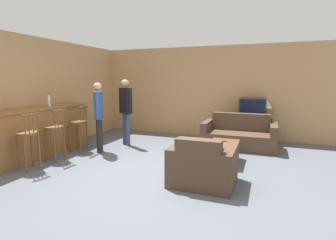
{
  "coord_description": "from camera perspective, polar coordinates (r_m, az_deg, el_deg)",
  "views": [
    {
      "loc": [
        1.68,
        -3.95,
        1.65
      ],
      "look_at": [
        -0.18,
        0.91,
        0.85
      ],
      "focal_mm": 28.0,
      "sensor_mm": 36.0,
      "label": 1
    }
  ],
  "objects": [
    {
      "name": "table_lamp",
      "position": [
        7.27,
        20.75,
        3.23
      ],
      "size": [
        0.26,
        0.26,
        0.53
      ],
      "color": "brown",
      "rests_on": "tv_unit"
    },
    {
      "name": "couch_far",
      "position": [
        6.68,
        15.18,
        -3.35
      ],
      "size": [
        1.73,
        0.91,
        0.82
      ],
      "color": "#4C3828",
      "rests_on": "ground_plane"
    },
    {
      "name": "wall_left",
      "position": [
        7.19,
        -22.15,
        5.31
      ],
      "size": [
        0.08,
        8.61,
        2.6
      ],
      "color": "tan",
      "rests_on": "ground_plane"
    },
    {
      "name": "tv",
      "position": [
        7.29,
        17.9,
        2.45
      ],
      "size": [
        0.66,
        0.46,
        0.54
      ],
      "color": "black",
      "rests_on": "tv_unit"
    },
    {
      "name": "bar_counter",
      "position": [
        6.23,
        -26.74,
        -2.45
      ],
      "size": [
        0.55,
        2.77,
        1.07
      ],
      "color": "brown",
      "rests_on": "ground_plane"
    },
    {
      "name": "tv_unit",
      "position": [
        7.38,
        17.69,
        -2.09
      ],
      "size": [
        1.02,
        0.45,
        0.63
      ],
      "color": "#2D2319",
      "rests_on": "ground_plane"
    },
    {
      "name": "armchair_near",
      "position": [
        4.24,
        7.53,
        -10.06
      ],
      "size": [
        0.99,
        0.86,
        0.79
      ],
      "color": "#4C3828",
      "rests_on": "ground_plane"
    },
    {
      "name": "bar_chair_far",
      "position": [
        6.35,
        -18.85,
        -1.34
      ],
      "size": [
        0.4,
        0.4,
        1.06
      ],
      "color": "brown",
      "rests_on": "ground_plane"
    },
    {
      "name": "coffee_table",
      "position": [
        5.39,
        11.96,
        -5.56
      ],
      "size": [
        0.56,
        0.85,
        0.4
      ],
      "color": "brown",
      "rests_on": "ground_plane"
    },
    {
      "name": "person_by_counter",
      "position": [
        6.12,
        -14.87,
        1.43
      ],
      "size": [
        0.34,
        0.46,
        1.59
      ],
      "color": "black",
      "rests_on": "ground_plane"
    },
    {
      "name": "book_on_table",
      "position": [
        5.51,
        11.52,
        -4.42
      ],
      "size": [
        0.23,
        0.21,
        0.02
      ],
      "color": "maroon",
      "rests_on": "coffee_table"
    },
    {
      "name": "bottle",
      "position": [
        6.29,
        -24.51,
        3.91
      ],
      "size": [
        0.07,
        0.07,
        0.29
      ],
      "color": "silver",
      "rests_on": "bar_counter"
    },
    {
      "name": "bar_chair_mid",
      "position": [
        5.81,
        -23.45,
        -2.49
      ],
      "size": [
        0.39,
        0.39,
        1.06
      ],
      "color": "brown",
      "rests_on": "ground_plane"
    },
    {
      "name": "bar_chair_near",
      "position": [
        5.39,
        -28.18,
        -3.65
      ],
      "size": [
        0.45,
        0.45,
        1.06
      ],
      "color": "brown",
      "rests_on": "ground_plane"
    },
    {
      "name": "person_by_window",
      "position": [
        6.67,
        -9.19,
        2.62
      ],
      "size": [
        0.44,
        0.32,
        1.66
      ],
      "color": "#384260",
      "rests_on": "ground_plane"
    },
    {
      "name": "ground_plane",
      "position": [
        4.6,
        -1.97,
        -12.31
      ],
      "size": [
        24.0,
        24.0,
        0.0
      ],
      "primitive_type": "plane",
      "color": "#565B66"
    },
    {
      "name": "wall_back",
      "position": [
        7.75,
        8.48,
        6.06
      ],
      "size": [
        9.4,
        0.08,
        2.6
      ],
      "color": "tan",
      "rests_on": "ground_plane"
    }
  ]
}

